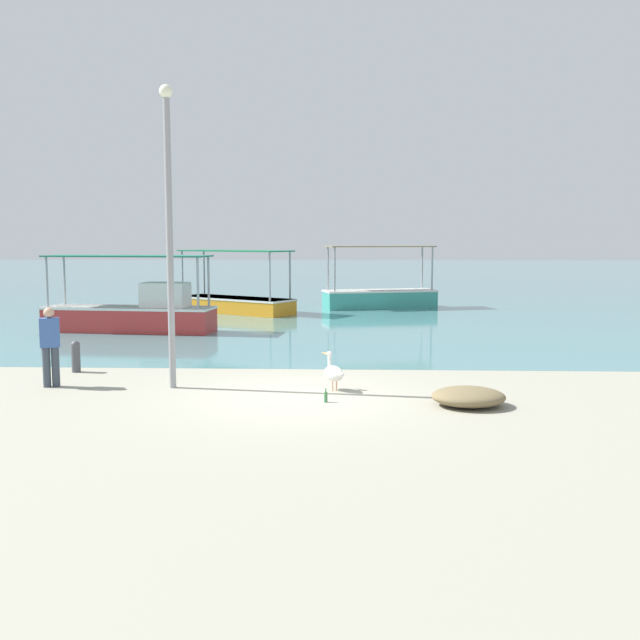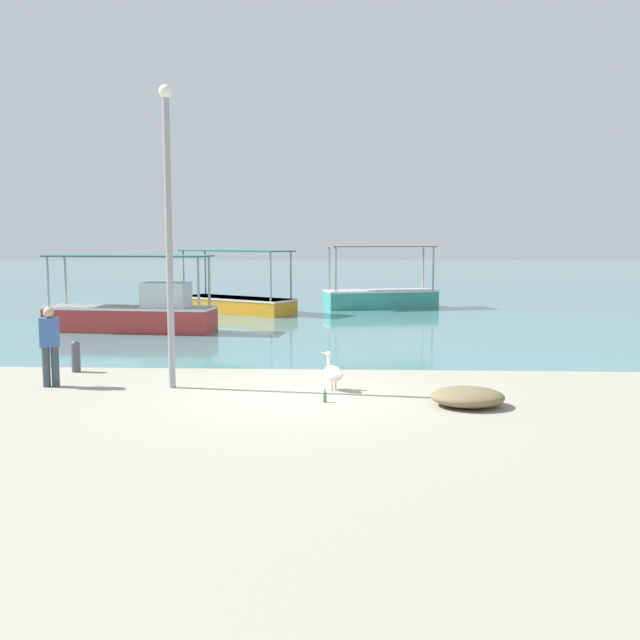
{
  "view_description": "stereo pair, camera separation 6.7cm",
  "coord_description": "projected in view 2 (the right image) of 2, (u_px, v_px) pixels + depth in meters",
  "views": [
    {
      "loc": [
        1.04,
        -13.86,
        3.11
      ],
      "look_at": [
        0.27,
        4.94,
        0.97
      ],
      "focal_mm": 40.0,
      "sensor_mm": 36.0,
      "label": 1
    },
    {
      "loc": [
        1.1,
        -13.86,
        3.11
      ],
      "look_at": [
        0.27,
        4.94,
        0.97
      ],
      "focal_mm": 40.0,
      "sensor_mm": 36.0,
      "label": 2
    }
  ],
  "objects": [
    {
      "name": "fishing_boat_near_right",
      "position": [
        135.0,
        312.0,
        24.06
      ],
      "size": [
        5.87,
        2.07,
        2.57
      ],
      "color": "#BB3130",
      "rests_on": "harbor_water"
    },
    {
      "name": "fisherman_standing",
      "position": [
        50.0,
        344.0,
        15.02
      ],
      "size": [
        0.45,
        0.35,
        1.69
      ],
      "color": "#38414C",
      "rests_on": "ground"
    },
    {
      "name": "harbor_water",
      "position": [
        339.0,
        275.0,
        61.81
      ],
      "size": [
        110.0,
        90.0,
        0.0
      ],
      "primitive_type": "cube",
      "color": "teal",
      "rests_on": "ground"
    },
    {
      "name": "glass_bottle",
      "position": [
        325.0,
        397.0,
        13.65
      ],
      "size": [
        0.07,
        0.07,
        0.27
      ],
      "color": "#3F7F4C",
      "rests_on": "ground"
    },
    {
      "name": "fishing_boat_near_left",
      "position": [
        236.0,
        301.0,
        30.27
      ],
      "size": [
        5.4,
        4.16,
        2.65
      ],
      "color": "orange",
      "rests_on": "harbor_water"
    },
    {
      "name": "net_pile",
      "position": [
        467.0,
        397.0,
        13.34
      ],
      "size": [
        1.39,
        1.18,
        0.35
      ],
      "primitive_type": "ellipsoid",
      "color": "#756444",
      "rests_on": "ground"
    },
    {
      "name": "fishing_boat_outer",
      "position": [
        381.0,
        295.0,
        32.33
      ],
      "size": [
        5.3,
        2.81,
        2.81
      ],
      "color": "teal",
      "rests_on": "harbor_water"
    },
    {
      "name": "pelican",
      "position": [
        333.0,
        372.0,
        14.7
      ],
      "size": [
        0.59,
        0.7,
        0.8
      ],
      "color": "#E0997A",
      "rests_on": "ground"
    },
    {
      "name": "mooring_bollard",
      "position": [
        76.0,
        355.0,
        16.75
      ],
      "size": [
        0.21,
        0.21,
        0.75
      ],
      "color": "#47474C",
      "rests_on": "ground"
    },
    {
      "name": "lamp_post",
      "position": [
        169.0,
        222.0,
        14.63
      ],
      "size": [
        0.28,
        0.28,
        6.21
      ],
      "color": "gray",
      "rests_on": "ground"
    },
    {
      "name": "ground",
      "position": [
        295.0,
        397.0,
        14.16
      ],
      "size": [
        120.0,
        120.0,
        0.0
      ],
      "primitive_type": "plane",
      "color": "#9B9784"
    }
  ]
}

